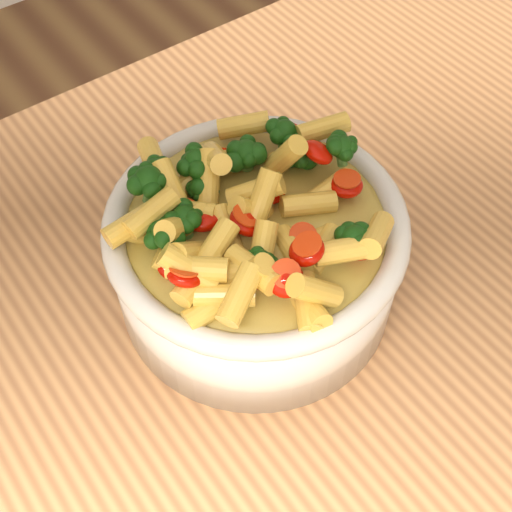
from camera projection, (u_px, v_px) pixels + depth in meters
table at (287, 420)px, 0.64m from camera, size 1.20×0.80×0.90m
serving_bowl at (256, 255)px, 0.56m from camera, size 0.23×0.23×0.10m
pasta_salad at (256, 203)px, 0.51m from camera, size 0.18×0.18×0.04m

